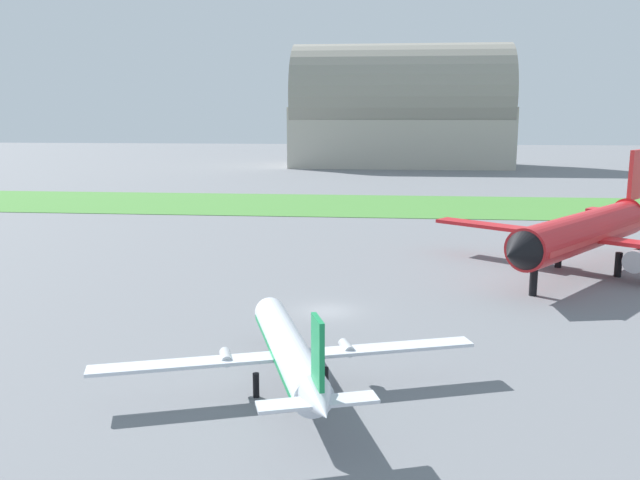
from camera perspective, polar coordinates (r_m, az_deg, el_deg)
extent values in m
plane|color=slate|center=(52.37, 0.62, -6.11)|extent=(600.00, 600.00, 0.00)
cube|color=#478438|center=(113.22, 3.47, 3.00)|extent=(360.00, 28.00, 0.08)
cylinder|color=silver|center=(37.67, -2.77, -9.17)|extent=(6.28, 13.96, 1.95)
cone|color=black|center=(45.01, -4.48, -5.85)|extent=(2.43, 2.46, 1.91)
cone|color=silver|center=(30.12, -0.03, -13.92)|extent=(2.53, 3.15, 1.76)
cube|color=#198C4C|center=(37.72, -2.77, -9.37)|extent=(6.07, 13.23, 0.27)
cube|color=silver|center=(36.96, -11.03, -10.32)|extent=(10.63, 4.68, 0.20)
cube|color=silver|center=(38.65, 5.31, -9.22)|extent=(10.63, 4.68, 0.20)
cylinder|color=#B7BABF|center=(37.55, -8.06, -9.89)|extent=(1.09, 1.68, 0.62)
cylinder|color=#B7BABF|center=(38.62, 2.29, -9.19)|extent=(1.09, 1.68, 0.62)
cube|color=#198C4C|center=(29.60, -0.20, -9.57)|extent=(0.78, 1.74, 3.12)
cube|color=silver|center=(30.25, -2.80, -13.92)|extent=(2.96, 1.97, 0.16)
cube|color=silver|center=(30.78, 2.36, -13.46)|extent=(2.96, 1.97, 0.16)
cylinder|color=black|center=(43.68, -4.08, -8.65)|extent=(0.35, 0.35, 1.37)
cylinder|color=black|center=(37.12, -5.50, -12.27)|extent=(0.35, 0.35, 1.37)
cylinder|color=black|center=(37.73, 0.47, -11.82)|extent=(0.35, 0.35, 1.37)
cylinder|color=red|center=(67.83, 21.59, 0.65)|extent=(17.53, 21.51, 3.69)
cone|color=black|center=(55.70, 16.50, -1.08)|extent=(4.91, 4.86, 3.62)
cone|color=red|center=(80.95, 25.29, 2.23)|extent=(5.49, 5.76, 3.32)
cube|color=red|center=(67.88, 21.57, 0.42)|extent=(16.78, 20.49, 0.52)
cube|color=red|center=(71.78, 15.77, 1.00)|extent=(14.28, 11.60, 0.37)
cylinder|color=#B7BABF|center=(70.76, 17.80, -0.34)|extent=(4.05, 4.44, 2.03)
cube|color=red|center=(79.89, 25.37, 5.06)|extent=(2.18, 2.68, 5.37)
cube|color=red|center=(81.06, 23.56, 2.30)|extent=(4.97, 4.44, 0.30)
cylinder|color=black|center=(59.32, 17.80, -3.44)|extent=(0.66, 0.66, 2.35)
cylinder|color=black|center=(68.98, 24.17, -1.94)|extent=(0.66, 0.66, 2.35)
cylinder|color=black|center=(70.97, 19.75, -1.29)|extent=(0.66, 0.66, 2.35)
cube|color=#B2AD9E|center=(201.44, 6.82, 8.75)|extent=(63.39, 28.15, 17.19)
cylinder|color=gray|center=(201.40, 6.89, 11.99)|extent=(62.12, 30.96, 30.96)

